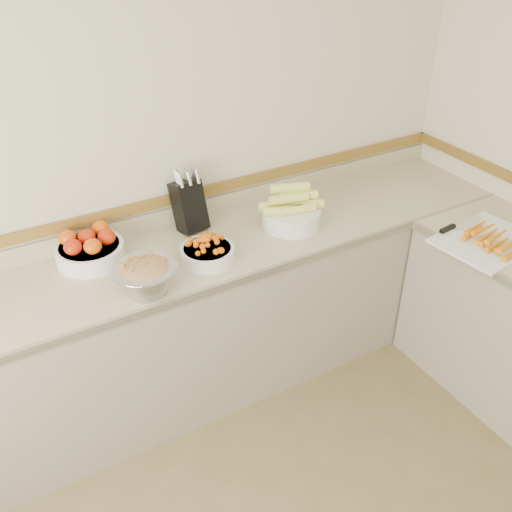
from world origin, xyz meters
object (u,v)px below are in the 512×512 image
cutting_board (489,240)px  rhubarb_bowl (145,276)px  knife_block (189,204)px  cherry_tomato_bowl (207,251)px  corn_bowl (291,212)px  tomato_bowl (90,249)px

cutting_board → rhubarb_bowl: bearing=164.0°
knife_block → cherry_tomato_bowl: size_ratio=1.31×
cherry_tomato_bowl → corn_bowl: (0.54, 0.09, 0.03)m
rhubarb_bowl → knife_block: bearing=46.3°
corn_bowl → rhubarb_bowl: size_ratio=1.18×
cutting_board → tomato_bowl: bearing=154.6°
knife_block → tomato_bowl: size_ratio=1.06×
knife_block → rhubarb_bowl: size_ratio=1.20×
cherry_tomato_bowl → rhubarb_bowl: bearing=-163.7°
rhubarb_bowl → cutting_board: bearing=-16.0°
knife_block → cutting_board: bearing=-35.7°
tomato_bowl → rhubarb_bowl: (0.14, -0.38, 0.02)m
cherry_tomato_bowl → corn_bowl: size_ratio=0.77×
tomato_bowl → corn_bowl: corn_bowl is taller
knife_block → cherry_tomato_bowl: 0.34m
tomato_bowl → knife_block: bearing=4.7°
knife_block → tomato_bowl: 0.56m
tomato_bowl → rhubarb_bowl: rhubarb_bowl is taller
corn_bowl → cutting_board: size_ratio=0.64×
cherry_tomato_bowl → knife_block: bearing=80.3°
corn_bowl → cutting_board: bearing=-40.7°
cherry_tomato_bowl → cutting_board: (1.33, -0.58, -0.03)m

